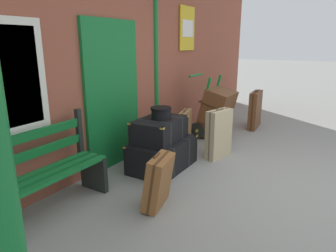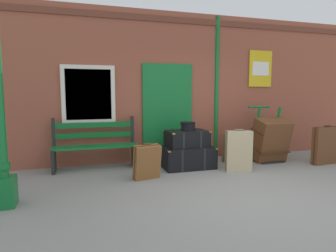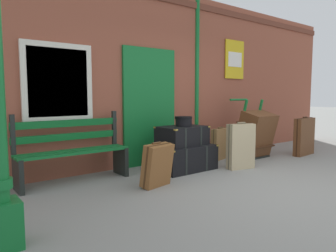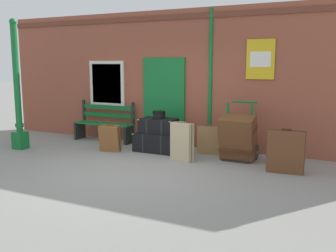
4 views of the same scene
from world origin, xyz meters
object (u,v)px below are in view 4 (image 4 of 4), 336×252
Objects in this scene: steamer_trunk_base at (158,142)px; suitcase_tan at (209,140)px; large_brown_trunk at (238,138)px; suitcase_slate at (286,152)px; round_hatbox at (159,114)px; suitcase_cream at (110,138)px; suitcase_charcoal at (182,142)px; lamp_post at (18,101)px; platform_bench at (105,124)px; porters_trolley at (240,146)px; steamer_trunk_middle at (159,125)px.

suitcase_tan is at bearing 11.31° from steamer_trunk_base.
large_brown_trunk is 1.17× the size of suitcase_slate.
round_hatbox is at bearing -169.81° from suitcase_tan.
suitcase_tan is 1.04× the size of suitcase_cream.
suitcase_charcoal is (-1.03, -0.46, -0.09)m from large_brown_trunk.
lamp_post is 2.15m from platform_bench.
suitcase_slate is at bearing -32.74° from porters_trolley.
suitcase_charcoal is at bearing -0.07° from suitcase_cream.
large_brown_trunk is 1.54× the size of suitcase_cream.
lamp_post is at bearing -167.05° from large_brown_trunk.
suitcase_slate is at bearing -0.26° from suitcase_cream.
steamer_trunk_base is 2.93m from suitcase_slate.
large_brown_trunk is at bearing 154.83° from suitcase_slate.
lamp_post is at bearing -127.11° from platform_bench.
porters_trolley is (4.86, 1.29, -0.85)m from lamp_post.
platform_bench is 1.28m from suitcase_cream.
steamer_trunk_base is at bearing -109.28° from round_hatbox.
lamp_post is 4.44m from suitcase_tan.
suitcase_slate reaches higher than steamer_trunk_middle.
lamp_post is 2.31m from suitcase_cream.
steamer_trunk_middle is (-0.01, 0.04, 0.37)m from steamer_trunk_base.
large_brown_trunk is (3.63, -0.51, 0.04)m from platform_bench.
lamp_post reaches higher than platform_bench.
suitcase_slate is (5.88, 0.64, -0.73)m from lamp_post.
round_hatbox is at bearing 145.41° from suitcase_charcoal.
suitcase_slate is (1.74, -0.78, 0.09)m from suitcase_tan.
round_hatbox reaches higher than suitcase_slate.
porters_trolley is 1.24× the size of large_brown_trunk.
round_hatbox is at bearing -13.03° from platform_bench.
large_brown_trunk reaches higher than suitcase_cream.
round_hatbox is at bearing -177.59° from porters_trolley.
steamer_trunk_base is 1.88m from large_brown_trunk.
porters_trolley is at bearing 12.80° from suitcase_cream.
suitcase_charcoal is at bearing -20.57° from platform_bench.
porters_trolley is 1.45× the size of suitcase_slate.
steamer_trunk_middle is 0.71× the size of porters_trolley.
suitcase_tan is at bearing 20.10° from suitcase_cream.
platform_bench is 1.58× the size of steamer_trunk_base.
suitcase_slate reaches higher than suitcase_cream.
steamer_trunk_middle is at bearing 168.38° from suitcase_slate.
porters_trolley is at bearing 14.91° from lamp_post.
lamp_post is 1.85× the size of platform_bench.
suitcase_slate reaches higher than steamer_trunk_base.
steamer_trunk_middle is 1.29× the size of suitcase_tan.
steamer_trunk_base is (1.77, -0.44, -0.23)m from platform_bench.
suitcase_cream is (2.05, 0.66, -0.82)m from lamp_post.
suitcase_cream is at bearing -159.90° from suitcase_tan.
suitcase_charcoal reaches higher than suitcase_tan.
suitcase_cream is at bearing -170.67° from large_brown_trunk.
suitcase_tan is at bearing 170.35° from porters_trolley.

